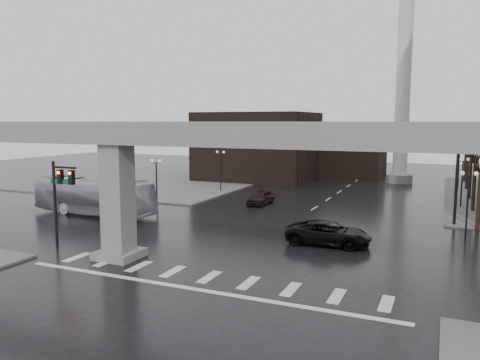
% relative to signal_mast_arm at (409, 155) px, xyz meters
% --- Properties ---
extents(ground, '(160.00, 160.00, 0.00)m').
position_rel_signal_mast_arm_xyz_m(ground, '(-8.99, -18.80, -5.83)').
color(ground, black).
rests_on(ground, ground).
extents(sidewalk_nw, '(28.00, 36.00, 0.15)m').
position_rel_signal_mast_arm_xyz_m(sidewalk_nw, '(-34.99, 17.20, -5.75)').
color(sidewalk_nw, slate).
rests_on(sidewalk_nw, ground).
extents(elevated_guideway, '(48.00, 2.60, 8.70)m').
position_rel_signal_mast_arm_xyz_m(elevated_guideway, '(-7.73, -18.80, 1.05)').
color(elevated_guideway, gray).
rests_on(elevated_guideway, ground).
extents(building_far_left, '(16.00, 14.00, 10.00)m').
position_rel_signal_mast_arm_xyz_m(building_far_left, '(-22.99, 23.20, -0.83)').
color(building_far_left, black).
rests_on(building_far_left, ground).
extents(building_far_mid, '(10.00, 10.00, 8.00)m').
position_rel_signal_mast_arm_xyz_m(building_far_mid, '(-10.99, 33.20, -1.83)').
color(building_far_mid, black).
rests_on(building_far_mid, ground).
extents(smokestack, '(3.60, 3.60, 30.00)m').
position_rel_signal_mast_arm_xyz_m(smokestack, '(-2.99, 27.20, 7.52)').
color(smokestack, white).
rests_on(smokestack, ground).
extents(signal_mast_arm, '(12.12, 0.43, 8.00)m').
position_rel_signal_mast_arm_xyz_m(signal_mast_arm, '(0.00, 0.00, 0.00)').
color(signal_mast_arm, black).
rests_on(signal_mast_arm, ground).
extents(signal_left_pole, '(2.30, 0.30, 6.00)m').
position_rel_signal_mast_arm_xyz_m(signal_left_pole, '(-21.24, -18.30, -1.76)').
color(signal_left_pole, black).
rests_on(signal_left_pole, ground).
extents(lamp_right_0, '(1.22, 0.32, 5.11)m').
position_rel_signal_mast_arm_xyz_m(lamp_right_0, '(4.51, -4.80, -2.36)').
color(lamp_right_0, black).
rests_on(lamp_right_0, ground).
extents(lamp_right_1, '(1.22, 0.32, 5.11)m').
position_rel_signal_mast_arm_xyz_m(lamp_right_1, '(4.51, 9.20, -2.36)').
color(lamp_right_1, black).
rests_on(lamp_right_1, ground).
extents(lamp_right_2, '(1.22, 0.32, 5.11)m').
position_rel_signal_mast_arm_xyz_m(lamp_right_2, '(4.51, 23.20, -2.36)').
color(lamp_right_2, black).
rests_on(lamp_right_2, ground).
extents(lamp_left_0, '(1.22, 0.32, 5.11)m').
position_rel_signal_mast_arm_xyz_m(lamp_left_0, '(-22.49, -4.80, -2.36)').
color(lamp_left_0, black).
rests_on(lamp_left_0, ground).
extents(lamp_left_1, '(1.22, 0.32, 5.11)m').
position_rel_signal_mast_arm_xyz_m(lamp_left_1, '(-22.49, 9.20, -2.36)').
color(lamp_left_1, black).
rests_on(lamp_left_1, ground).
extents(lamp_left_2, '(1.22, 0.32, 5.11)m').
position_rel_signal_mast_arm_xyz_m(lamp_left_2, '(-22.49, 23.20, -2.36)').
color(lamp_left_2, black).
rests_on(lamp_left_2, ground).
extents(tree_right_0, '(1.09, 1.58, 7.50)m').
position_rel_signal_mast_arm_xyz_m(tree_right_0, '(5.54, -0.78, -3.04)').
color(tree_right_0, black).
rests_on(tree_right_0, ground).
extents(tree_right_1, '(1.09, 1.61, 7.67)m').
position_rel_signal_mast_arm_xyz_m(tree_right_1, '(5.54, 7.22, -2.98)').
color(tree_right_1, black).
rests_on(tree_right_1, ground).
extents(tree_right_2, '(1.10, 1.63, 7.85)m').
position_rel_signal_mast_arm_xyz_m(tree_right_2, '(5.54, 15.22, -2.91)').
color(tree_right_2, black).
rests_on(tree_right_2, ground).
extents(tree_right_3, '(1.11, 1.66, 8.02)m').
position_rel_signal_mast_arm_xyz_m(tree_right_3, '(5.54, 23.22, -2.85)').
color(tree_right_3, black).
rests_on(tree_right_3, ground).
extents(tree_right_4, '(1.12, 1.69, 8.19)m').
position_rel_signal_mast_arm_xyz_m(tree_right_4, '(5.54, 31.22, -2.79)').
color(tree_right_4, black).
rests_on(tree_right_4, ground).
extents(pickup_truck, '(6.04, 2.91, 1.66)m').
position_rel_signal_mast_arm_xyz_m(pickup_truck, '(-4.49, -10.18, -5.00)').
color(pickup_truck, black).
rests_on(pickup_truck, ground).
extents(city_bus, '(12.83, 3.66, 3.53)m').
position_rel_signal_mast_arm_xyz_m(city_bus, '(-27.18, -8.28, -4.06)').
color(city_bus, silver).
rests_on(city_bus, ground).
extents(far_car, '(1.93, 4.44, 1.49)m').
position_rel_signal_mast_arm_xyz_m(far_car, '(-14.75, 3.01, -5.08)').
color(far_car, black).
rests_on(far_car, ground).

